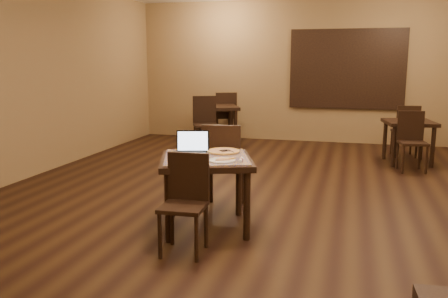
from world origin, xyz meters
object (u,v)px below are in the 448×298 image
(chair_main_far, at_px, (223,162))
(other_table_a, at_px, (409,128))
(laptop, at_px, (191,148))
(chair_main_near, at_px, (186,197))
(other_table_a_chair_near, at_px, (412,137))
(tiled_table, at_px, (206,166))
(other_table_b, at_px, (216,113))
(other_table_b_chair_far, at_px, (225,113))
(other_table_a_chair_far, at_px, (406,128))
(other_table_b_chair_near, at_px, (205,120))
(pizza_pan, at_px, (223,152))

(chair_main_far, distance_m, other_table_a, 4.06)
(chair_main_far, relative_size, laptop, 2.55)
(chair_main_near, height_order, other_table_a, chair_main_near)
(chair_main_near, distance_m, other_table_a_chair_near, 4.64)
(laptop, bearing_deg, tiled_table, -43.63)
(other_table_a_chair_near, bearing_deg, chair_main_far, -139.71)
(other_table_b, bearing_deg, other_table_b_chair_far, 62.88)
(laptop, distance_m, other_table_a_chair_far, 5.08)
(laptop, relative_size, other_table_b_chair_far, 0.38)
(tiled_table, distance_m, other_table_a, 4.58)
(tiled_table, xyz_separation_m, other_table_a, (2.37, 3.92, -0.05))
(laptop, relative_size, other_table_b, 0.35)
(laptop, relative_size, other_table_b_chair_near, 0.38)
(other_table_b_chair_near, bearing_deg, other_table_a_chair_far, -18.47)
(pizza_pan, bearing_deg, other_table_a_chair_near, 54.41)
(other_table_a_chair_far, bearing_deg, tiled_table, 52.63)
(chair_main_far, height_order, pizza_pan, chair_main_far)
(tiled_table, xyz_separation_m, other_table_a_chair_near, (2.36, 3.37, -0.13))
(tiled_table, height_order, other_table_a_chair_far, other_table_a_chair_far)
(chair_main_far, height_order, other_table_a_chair_near, chair_main_far)
(other_table_a, distance_m, other_table_b, 3.74)
(other_table_a_chair_far, bearing_deg, other_table_a, 79.34)
(chair_main_far, bearing_deg, other_table_b_chair_far, -81.35)
(chair_main_near, relative_size, other_table_a_chair_near, 0.96)
(chair_main_far, bearing_deg, chair_main_near, 83.43)
(other_table_a_chair_far, height_order, other_table_b_chair_far, other_table_b_chair_far)
(other_table_a, distance_m, other_table_b_chair_far, 3.89)
(chair_main_near, relative_size, other_table_a, 1.01)
(laptop, height_order, other_table_b_chair_far, other_table_b_chair_far)
(other_table_a, height_order, other_table_b_chair_far, other_table_b_chair_far)
(other_table_a, height_order, other_table_b_chair_near, other_table_b_chair_near)
(tiled_table, xyz_separation_m, chair_main_near, (-0.00, -0.62, -0.15))
(other_table_b_chair_near, distance_m, other_table_b_chair_far, 1.24)
(laptop, xyz_separation_m, other_table_a, (2.57, 3.81, -0.22))
(laptop, xyz_separation_m, other_table_b, (-1.07, 4.65, -0.15))
(other_table_a_chair_near, height_order, other_table_b_chair_near, other_table_b_chair_near)
(chair_main_near, xyz_separation_m, other_table_a_chair_near, (2.36, 3.99, 0.02))
(laptop, bearing_deg, other_table_a_chair_near, 36.11)
(chair_main_far, xyz_separation_m, other_table_b_chair_near, (-1.32, 3.52, 0.02))
(other_table_b_chair_far, bearing_deg, chair_main_far, 80.91)
(tiled_table, height_order, other_table_b_chair_far, other_table_b_chair_far)
(other_table_b_chair_near, bearing_deg, other_table_b, 62.88)
(other_table_a, relative_size, other_table_b_chair_far, 0.85)
(other_table_a, bearing_deg, other_table_b, 157.84)
(chair_main_near, relative_size, other_table_b, 0.79)
(chair_main_near, height_order, other_table_b_chair_near, other_table_b_chair_near)
(other_table_b, bearing_deg, other_table_a, -36.59)
(tiled_table, relative_size, other_table_b, 1.02)
(other_table_b, bearing_deg, other_table_a_chair_far, -28.13)
(other_table_a_chair_far, distance_m, other_table_b_chair_far, 3.73)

